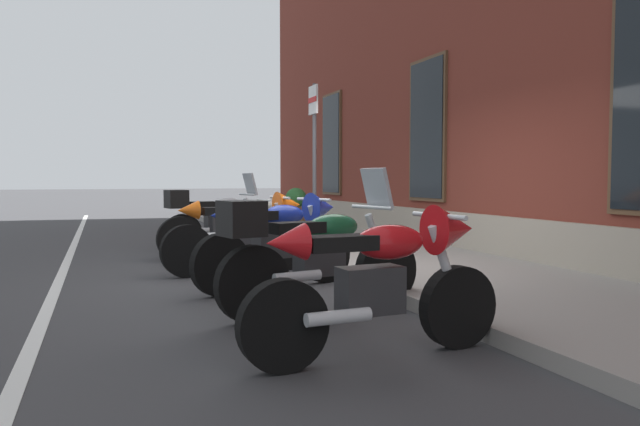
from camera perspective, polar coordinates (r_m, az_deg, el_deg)
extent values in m
plane|color=#38383A|center=(7.69, 0.96, -6.01)|extent=(140.00, 140.00, 0.00)
cube|color=gray|center=(8.27, 9.93, -4.95)|extent=(29.53, 2.74, 0.13)
cube|color=silver|center=(7.22, -23.69, -6.86)|extent=(29.53, 0.12, 0.01)
cube|color=gray|center=(8.96, 17.37, -2.59)|extent=(23.53, 0.10, 0.70)
cube|color=#513823|center=(15.19, 1.14, 6.49)|extent=(1.22, 0.06, 2.52)
cube|color=black|center=(15.18, 1.03, 6.50)|extent=(1.10, 0.03, 2.40)
cube|color=#513823|center=(10.93, 10.07, 7.72)|extent=(1.22, 0.06, 2.52)
cube|color=black|center=(10.92, 9.94, 7.72)|extent=(1.10, 0.03, 2.40)
cylinder|color=black|center=(10.84, -5.98, -1.61)|extent=(0.25, 0.66, 0.65)
cylinder|color=black|center=(10.33, -12.76, -1.91)|extent=(0.25, 0.66, 0.65)
cylinder|color=silver|center=(10.78, -6.46, -0.26)|extent=(0.13, 0.32, 0.65)
cube|color=#28282B|center=(10.54, -9.55, -0.79)|extent=(0.31, 0.48, 0.32)
ellipsoid|color=#B7BABF|center=(10.58, -8.81, 0.79)|extent=(0.36, 0.56, 0.24)
cube|color=black|center=(10.44, -10.73, 0.80)|extent=(0.31, 0.51, 0.10)
cylinder|color=silver|center=(10.73, -6.86, 1.75)|extent=(0.61, 0.16, 0.04)
cylinder|color=silver|center=(10.33, -10.83, -1.61)|extent=(0.18, 0.46, 0.09)
cube|color=#B2BCC6|center=(10.75, -6.58, 2.71)|extent=(0.38, 0.21, 0.40)
cube|color=black|center=(10.27, -13.33, 1.28)|extent=(0.42, 0.39, 0.30)
cylinder|color=black|center=(9.64, -4.26, -2.11)|extent=(0.17, 0.69, 0.68)
cylinder|color=black|center=(9.24, -13.04, -2.42)|extent=(0.17, 0.69, 0.68)
cylinder|color=silver|center=(9.59, -4.83, -0.81)|extent=(0.09, 0.29, 0.58)
cube|color=#28282B|center=(9.39, -8.86, -1.19)|extent=(0.25, 0.46, 0.32)
ellipsoid|color=gold|center=(9.41, -7.99, 0.13)|extent=(0.30, 0.54, 0.24)
cube|color=black|center=(9.31, -10.23, 0.14)|extent=(0.26, 0.50, 0.10)
cylinder|color=silver|center=(9.55, -5.29, 1.22)|extent=(0.62, 0.09, 0.04)
cylinder|color=silver|center=(9.20, -10.45, -2.10)|extent=(0.13, 0.46, 0.09)
sphere|color=silver|center=(9.58, -4.84, 0.81)|extent=(0.18, 0.18, 0.18)
cylinder|color=black|center=(8.26, -2.63, -3.05)|extent=(0.21, 0.68, 0.67)
cylinder|color=black|center=(7.77, -12.39, -3.51)|extent=(0.21, 0.68, 0.67)
cylinder|color=silver|center=(8.19, -3.27, -1.23)|extent=(0.11, 0.33, 0.66)
cube|color=#28282B|center=(7.95, -7.71, -2.01)|extent=(0.28, 0.46, 0.32)
ellipsoid|color=orange|center=(7.98, -6.71, 0.18)|extent=(0.33, 0.55, 0.24)
cube|color=black|center=(7.85, -9.31, 0.19)|extent=(0.28, 0.50, 0.10)
cylinder|color=silver|center=(8.14, -3.79, 1.45)|extent=(0.62, 0.12, 0.04)
cylinder|color=silver|center=(7.75, -9.50, -3.12)|extent=(0.15, 0.46, 0.09)
cone|color=orange|center=(8.19, -2.96, 0.77)|extent=(0.40, 0.38, 0.36)
cone|color=orange|center=(7.73, -12.29, 0.26)|extent=(0.27, 0.29, 0.24)
cylinder|color=black|center=(7.24, 0.53, -3.93)|extent=(0.32, 0.67, 0.67)
cylinder|color=black|center=(6.47, -9.33, -4.83)|extent=(0.32, 0.67, 0.67)
cylinder|color=silver|center=(7.15, -0.09, -1.84)|extent=(0.17, 0.33, 0.67)
cube|color=#28282B|center=(6.78, -4.47, -2.90)|extent=(0.35, 0.49, 0.32)
ellipsoid|color=#192D9E|center=(6.84, -3.43, -0.22)|extent=(0.41, 0.57, 0.24)
cube|color=black|center=(6.63, -6.15, -0.26)|extent=(0.36, 0.52, 0.10)
cylinder|color=silver|center=(7.08, -0.61, 1.28)|extent=(0.60, 0.23, 0.04)
cylinder|color=silver|center=(6.53, -6.09, -4.28)|extent=(0.22, 0.46, 0.09)
cone|color=#192D9E|center=(7.16, 0.22, 0.50)|extent=(0.45, 0.43, 0.36)
cone|color=#192D9E|center=(6.43, -9.21, -0.21)|extent=(0.31, 0.32, 0.24)
cylinder|color=black|center=(6.00, 6.23, -5.40)|extent=(0.26, 0.68, 0.67)
cylinder|color=black|center=(5.24, -6.34, -6.66)|extent=(0.26, 0.68, 0.67)
cylinder|color=silver|center=(5.91, 5.48, -3.06)|extent=(0.13, 0.32, 0.63)
cube|color=#28282B|center=(5.53, -0.06, -4.23)|extent=(0.31, 0.48, 0.32)
ellipsoid|color=#195633|center=(5.59, 1.24, -1.32)|extent=(0.36, 0.56, 0.24)
cube|color=black|center=(5.39, -2.14, -1.38)|extent=(0.32, 0.52, 0.10)
cylinder|color=silver|center=(5.83, 4.87, 0.54)|extent=(0.61, 0.17, 0.04)
cylinder|color=silver|center=(5.30, -2.14, -5.99)|extent=(0.18, 0.46, 0.09)
cube|color=#B2BCC6|center=(5.86, 5.35, 2.31)|extent=(0.38, 0.22, 0.40)
cube|color=black|center=(5.13, -7.39, -0.51)|extent=(0.42, 0.39, 0.30)
cylinder|color=black|center=(4.59, 12.82, -8.59)|extent=(0.17, 0.61, 0.60)
cylinder|color=black|center=(3.93, -3.50, -10.52)|extent=(0.17, 0.61, 0.60)
cylinder|color=silver|center=(4.48, 11.85, -5.28)|extent=(0.10, 0.33, 0.68)
cube|color=#28282B|center=(4.16, 4.73, -7.23)|extent=(0.26, 0.46, 0.32)
ellipsoid|color=red|center=(4.19, 6.55, -2.72)|extent=(0.30, 0.54, 0.24)
cube|color=black|center=(4.00, 1.88, -2.83)|extent=(0.26, 0.50, 0.10)
cylinder|color=silver|center=(4.39, 11.07, -0.26)|extent=(0.62, 0.09, 0.04)
cylinder|color=silver|center=(3.94, 1.73, -9.73)|extent=(0.13, 0.46, 0.09)
cone|color=red|center=(4.48, 12.41, -1.49)|extent=(0.39, 0.37, 0.36)
cone|color=red|center=(3.84, -3.24, -2.79)|extent=(0.26, 0.28, 0.24)
cylinder|color=#4C4C51|center=(9.46, -0.52, 4.34)|extent=(0.06, 0.06, 2.57)
cube|color=white|center=(9.53, -0.64, 10.58)|extent=(0.36, 0.03, 0.44)
cube|color=red|center=(9.53, -0.73, 10.58)|extent=(0.36, 0.01, 0.08)
cylinder|color=brown|center=(11.25, -2.27, -0.87)|extent=(0.64, 0.64, 0.60)
cylinder|color=black|center=(11.25, -2.27, -0.87)|extent=(0.67, 0.67, 0.04)
sphere|color=#28602D|center=(11.23, -2.28, 1.36)|extent=(0.40, 0.40, 0.40)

